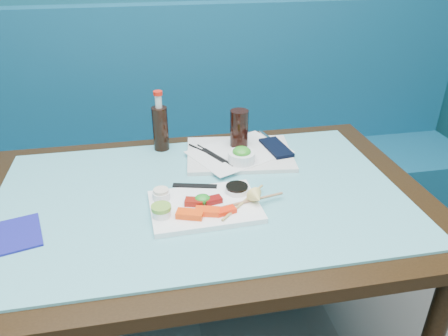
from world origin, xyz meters
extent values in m
cube|color=navy|center=(0.00, 2.22, 0.23)|extent=(3.00, 0.55, 0.45)
cube|color=navy|center=(0.00, 2.44, 0.70)|extent=(3.00, 0.12, 0.95)
cube|color=black|center=(0.00, 1.45, 0.73)|extent=(1.40, 0.90, 0.04)
cylinder|color=black|center=(-0.62, 1.82, 0.35)|extent=(0.06, 0.06, 0.71)
cylinder|color=black|center=(0.62, 1.82, 0.35)|extent=(0.06, 0.06, 0.71)
cube|color=#5BADB6|center=(0.00, 1.45, 0.75)|extent=(1.22, 0.76, 0.01)
cube|color=white|center=(0.00, 1.37, 0.77)|extent=(0.32, 0.23, 0.02)
cube|color=#FB430A|center=(-0.05, 1.31, 0.78)|extent=(0.08, 0.06, 0.02)
cube|color=#FF3B0A|center=(0.00, 1.32, 0.78)|extent=(0.07, 0.05, 0.02)
cube|color=#FF290A|center=(0.05, 1.31, 0.78)|extent=(0.06, 0.04, 0.01)
cube|color=maroon|center=(-0.03, 1.37, 0.78)|extent=(0.06, 0.04, 0.02)
cube|color=maroon|center=(0.03, 1.37, 0.78)|extent=(0.05, 0.04, 0.02)
ellipsoid|color=#1F8A21|center=(0.00, 1.38, 0.79)|extent=(0.06, 0.06, 0.03)
cylinder|color=white|center=(-0.12, 1.33, 0.78)|extent=(0.07, 0.07, 0.02)
cylinder|color=#6FA134|center=(-0.12, 1.33, 0.80)|extent=(0.06, 0.06, 0.01)
cylinder|color=white|center=(-0.12, 1.42, 0.78)|extent=(0.07, 0.07, 0.02)
cylinder|color=beige|center=(-0.12, 1.42, 0.80)|extent=(0.05, 0.05, 0.01)
cylinder|color=white|center=(0.11, 1.42, 0.78)|extent=(0.09, 0.09, 0.01)
cylinder|color=black|center=(0.11, 1.42, 0.79)|extent=(0.09, 0.09, 0.01)
cone|color=#DAC667|center=(0.15, 1.34, 0.80)|extent=(0.05, 0.05, 0.05)
cube|color=black|center=(-0.01, 1.47, 0.78)|extent=(0.14, 0.05, 0.00)
cylinder|color=#A78E4E|center=(0.11, 1.35, 0.78)|extent=(0.16, 0.16, 0.01)
cylinder|color=#9C6B49|center=(0.12, 1.35, 0.78)|extent=(0.23, 0.06, 0.01)
cube|color=silver|center=(0.17, 1.68, 0.76)|extent=(0.40, 0.32, 0.01)
cube|color=silver|center=(0.17, 1.68, 0.77)|extent=(0.39, 0.34, 0.00)
cylinder|color=white|center=(0.16, 1.61, 0.79)|extent=(0.11, 0.11, 0.04)
ellipsoid|color=#2C9321|center=(0.16, 1.61, 0.81)|extent=(0.07, 0.07, 0.03)
cylinder|color=black|center=(0.18, 1.74, 0.84)|extent=(0.07, 0.07, 0.14)
cube|color=black|center=(0.31, 1.68, 0.78)|extent=(0.09, 0.17, 0.01)
cylinder|color=silver|center=(0.30, 1.79, 0.78)|extent=(0.03, 0.09, 0.01)
cylinder|color=black|center=(0.07, 1.67, 0.78)|extent=(0.14, 0.21, 0.01)
cylinder|color=black|center=(0.08, 1.67, 0.77)|extent=(0.10, 0.19, 0.01)
cube|color=black|center=(0.08, 1.67, 0.77)|extent=(0.08, 0.12, 0.00)
cylinder|color=black|center=(-0.10, 1.79, 0.84)|extent=(0.06, 0.06, 0.16)
cylinder|color=silver|center=(-0.10, 1.79, 0.94)|extent=(0.02, 0.02, 0.05)
cylinder|color=red|center=(-0.10, 1.79, 0.97)|extent=(0.03, 0.03, 0.01)
cube|color=navy|center=(-0.52, 1.34, 0.76)|extent=(0.19, 0.19, 0.01)
camera|label=1|loc=(-0.14, 0.33, 1.46)|focal=35.00mm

